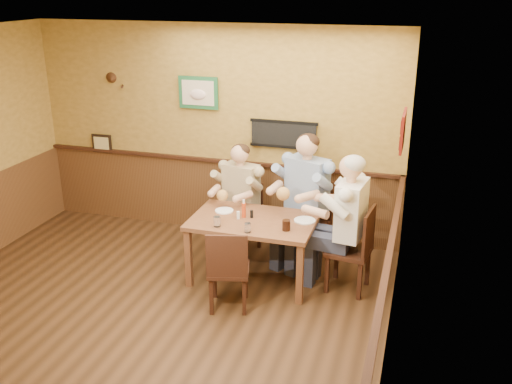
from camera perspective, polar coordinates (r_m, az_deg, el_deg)
room at (r=5.43m, az=-11.54°, el=2.90°), size 5.02×5.03×2.81m
dining_table at (r=6.49m, az=-0.30°, el=-3.47°), size 1.40×0.90×0.75m
chair_back_left at (r=7.27m, az=-1.46°, el=-2.59°), size 0.49×0.49×0.89m
chair_back_right at (r=7.03m, az=5.03°, el=-2.96°), size 0.61×0.61×1.02m
chair_right_end at (r=6.42m, az=9.28°, el=-5.63°), size 0.51×0.51×0.99m
chair_near_side at (r=6.03m, az=-2.75°, el=-7.56°), size 0.52×0.52×0.92m
diner_tan_shirt at (r=7.20m, az=-1.48°, el=-1.19°), size 0.71×0.71×1.27m
diner_blue_polo at (r=6.94m, az=5.08°, el=-1.31°), size 0.87×0.87×1.45m
diner_white_elder at (r=6.33m, az=9.39°, el=-3.91°), size 0.73×0.73×1.41m
water_glass_left at (r=6.25m, az=-3.92°, el=-2.97°), size 0.10×0.10×0.12m
water_glass_mid at (r=6.10m, az=-0.84°, el=-3.59°), size 0.08×0.08×0.10m
cola_tumbler at (r=6.16m, az=3.05°, el=-3.33°), size 0.11×0.11×0.12m
hot_sauce_bottle at (r=6.47m, az=-1.23°, el=-1.75°), size 0.06×0.06×0.19m
salt_shaker at (r=6.44m, az=-1.78°, el=-2.33°), size 0.04×0.04×0.09m
pepper_shaker at (r=6.47m, az=-0.44°, el=-2.22°), size 0.04×0.04×0.09m
plate_far_left at (r=6.68m, az=-3.20°, el=-1.87°), size 0.27×0.27×0.01m
plate_far_right at (r=6.42m, az=4.90°, el=-2.85°), size 0.29×0.29×0.02m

